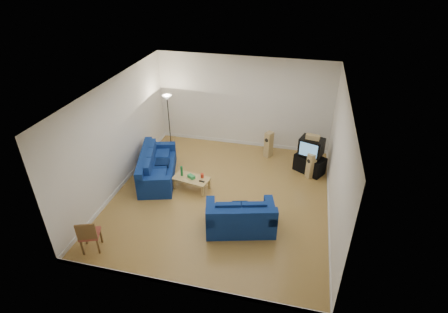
% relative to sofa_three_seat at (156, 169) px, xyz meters
% --- Properties ---
extents(room, '(6.01, 6.51, 3.21)m').
position_rel_sofa_three_seat_xyz_m(room, '(2.16, -0.45, 1.22)').
color(room, brown).
rests_on(room, ground).
extents(sofa_three_seat, '(1.57, 2.42, 0.86)m').
position_rel_sofa_three_seat_xyz_m(sofa_three_seat, '(0.00, 0.00, 0.00)').
color(sofa_three_seat, navy).
rests_on(sofa_three_seat, ground).
extents(sofa_loveseat, '(1.90, 1.37, 0.85)m').
position_rel_sofa_three_seat_xyz_m(sofa_loveseat, '(2.97, -1.66, 0.00)').
color(sofa_loveseat, navy).
rests_on(sofa_loveseat, ground).
extents(coffee_table, '(1.13, 0.70, 0.38)m').
position_rel_sofa_three_seat_xyz_m(coffee_table, '(1.23, -0.29, 0.01)').
color(coffee_table, tan).
rests_on(coffee_table, ground).
extents(bottle, '(0.08, 0.08, 0.31)m').
position_rel_sofa_three_seat_xyz_m(bottle, '(0.93, -0.23, 0.22)').
color(bottle, '#197233').
rests_on(bottle, coffee_table).
extents(tissue_box, '(0.26, 0.22, 0.09)m').
position_rel_sofa_three_seat_xyz_m(tissue_box, '(1.24, -0.29, 0.11)').
color(tissue_box, green).
rests_on(tissue_box, coffee_table).
extents(red_canister, '(0.11, 0.11, 0.13)m').
position_rel_sofa_three_seat_xyz_m(red_canister, '(1.54, -0.20, 0.13)').
color(red_canister, red).
rests_on(red_canister, coffee_table).
extents(remote, '(0.17, 0.08, 0.02)m').
position_rel_sofa_three_seat_xyz_m(remote, '(1.59, -0.40, 0.07)').
color(remote, black).
rests_on(remote, coffee_table).
extents(tv_stand, '(1.04, 0.90, 0.56)m').
position_rel_sofa_three_seat_xyz_m(tv_stand, '(4.57, 1.48, -0.04)').
color(tv_stand, black).
rests_on(tv_stand, ground).
extents(av_receiver, '(0.45, 0.40, 0.09)m').
position_rel_sofa_three_seat_xyz_m(av_receiver, '(4.55, 1.46, 0.28)').
color(av_receiver, black).
rests_on(av_receiver, tv_stand).
extents(television, '(0.82, 0.70, 0.54)m').
position_rel_sofa_three_seat_xyz_m(television, '(4.55, 1.46, 0.59)').
color(television, black).
rests_on(television, av_receiver).
extents(centre_speaker, '(0.43, 0.24, 0.14)m').
position_rel_sofa_three_seat_xyz_m(centre_speaker, '(4.55, 1.43, 0.93)').
color(centre_speaker, tan).
rests_on(centre_speaker, television).
extents(speaker_left, '(0.31, 0.33, 0.90)m').
position_rel_sofa_three_seat_xyz_m(speaker_left, '(3.18, 2.14, 0.13)').
color(speaker_left, tan).
rests_on(speaker_left, ground).
extents(speaker_right, '(0.31, 0.31, 0.83)m').
position_rel_sofa_three_seat_xyz_m(speaker_right, '(4.61, 1.16, 0.10)').
color(speaker_right, tan).
rests_on(speaker_right, ground).
extents(floor_lamp, '(0.33, 0.33, 1.94)m').
position_rel_sofa_three_seat_xyz_m(floor_lamp, '(-0.29, 2.00, 1.28)').
color(floor_lamp, black).
rests_on(floor_lamp, ground).
extents(dining_chair, '(0.56, 0.56, 0.91)m').
position_rel_sofa_three_seat_xyz_m(dining_chair, '(-0.26, -3.19, 0.18)').
color(dining_chair, brown).
rests_on(dining_chair, ground).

